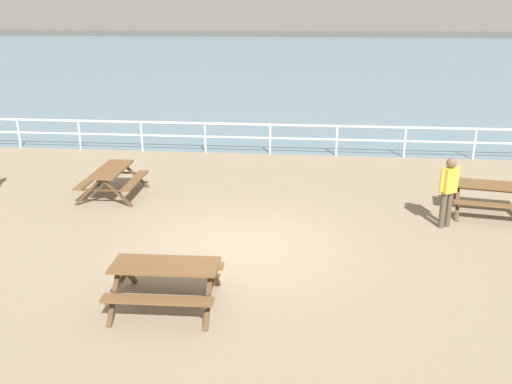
% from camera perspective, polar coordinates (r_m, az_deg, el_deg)
% --- Properties ---
extents(ground_plane, '(30.00, 24.00, 0.20)m').
position_cam_1_polar(ground_plane, '(11.47, -1.40, -6.34)').
color(ground_plane, gray).
extents(sea_band, '(142.00, 90.00, 0.01)m').
position_cam_1_polar(sea_band, '(63.23, 4.66, 14.57)').
color(sea_band, slate).
rests_on(sea_band, ground).
extents(distant_shoreline, '(142.00, 6.00, 1.80)m').
position_cam_1_polar(distant_shoreline, '(106.15, 5.21, 16.32)').
color(distant_shoreline, '#4C4C47').
rests_on(distant_shoreline, ground).
extents(seaward_railing, '(23.07, 0.07, 1.08)m').
position_cam_1_polar(seaward_railing, '(18.53, 1.53, 6.37)').
color(seaward_railing, white).
rests_on(seaward_railing, ground).
extents(picnic_table_near_left, '(1.84, 1.59, 0.80)m').
position_cam_1_polar(picnic_table_near_left, '(9.18, -9.68, -8.69)').
color(picnic_table_near_left, brown).
rests_on(picnic_table_near_left, ground).
extents(picnic_table_near_right, '(1.58, 1.83, 0.80)m').
position_cam_1_polar(picnic_table_near_right, '(14.82, -15.21, 1.75)').
color(picnic_table_near_right, brown).
rests_on(picnic_table_near_right, ground).
extents(picnic_table_mid_centre, '(2.03, 1.80, 0.80)m').
position_cam_1_polar(picnic_table_mid_centre, '(14.24, 23.92, 0.05)').
color(picnic_table_mid_centre, brown).
rests_on(picnic_table_mid_centre, ground).
extents(visitor, '(0.47, 0.36, 1.66)m').
position_cam_1_polar(visitor, '(12.88, 19.95, 0.38)').
color(visitor, '#4C4233').
rests_on(visitor, ground).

